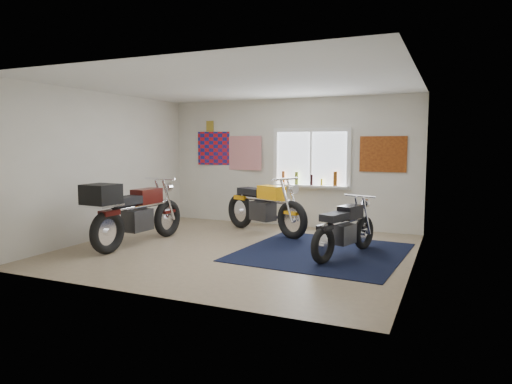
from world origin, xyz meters
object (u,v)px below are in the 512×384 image
at_px(yellow_triumph, 264,208).
at_px(maroon_tourer, 132,212).
at_px(black_chrome_bike, 344,230).
at_px(navy_rug, 322,252).

distance_m(yellow_triumph, maroon_tourer, 2.57).
relative_size(yellow_triumph, black_chrome_bike, 1.19).
bearing_deg(black_chrome_bike, navy_rug, 94.76).
xyz_separation_m(black_chrome_bike, maroon_tourer, (-3.47, -0.77, 0.19)).
bearing_deg(yellow_triumph, black_chrome_bike, -8.46).
distance_m(yellow_triumph, black_chrome_bike, 2.23).
bearing_deg(yellow_triumph, maroon_tourer, -103.86).
distance_m(navy_rug, maroon_tourer, 3.26).
relative_size(black_chrome_bike, maroon_tourer, 0.78).
bearing_deg(maroon_tourer, black_chrome_bike, -73.93).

